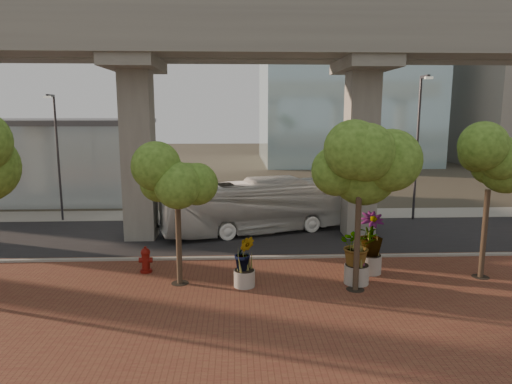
{
  "coord_description": "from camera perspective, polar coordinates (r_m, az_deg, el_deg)",
  "views": [
    {
      "loc": [
        -0.79,
        -22.59,
        6.83
      ],
      "look_at": [
        0.22,
        0.5,
        2.8
      ],
      "focal_mm": 32.0,
      "sensor_mm": 36.0,
      "label": 1
    }
  ],
  "objects": [
    {
      "name": "station_pavilion",
      "position": [
        43.26,
        -28.93,
        3.87
      ],
      "size": [
        23.0,
        13.0,
        6.3
      ],
      "color": "silver",
      "rests_on": "ground"
    },
    {
      "name": "ground",
      "position": [
        23.61,
        -0.48,
        -6.92
      ],
      "size": [
        160.0,
        160.0,
        0.0
      ],
      "primitive_type": "plane",
      "color": "#3B362B",
      "rests_on": "ground"
    },
    {
      "name": "asphalt_road",
      "position": [
        25.53,
        -0.64,
        -5.58
      ],
      "size": [
        90.0,
        8.0,
        0.04
      ],
      "primitive_type": "cube",
      "color": "black",
      "rests_on": "ground"
    },
    {
      "name": "streetlamp_west",
      "position": [
        30.98,
        -23.63,
        4.94
      ],
      "size": [
        0.39,
        1.14,
        7.87
      ],
      "color": "#2F2E34",
      "rests_on": "ground"
    },
    {
      "name": "brick_plaza",
      "position": [
        16.11,
        0.56,
        -15.07
      ],
      "size": [
        70.0,
        13.0,
        0.06
      ],
      "primitive_type": "cube",
      "color": "brown",
      "rests_on": "ground"
    },
    {
      "name": "transit_bus",
      "position": [
        26.1,
        0.18,
        -1.82
      ],
      "size": [
        11.27,
        5.65,
        3.06
      ],
      "primitive_type": "imported",
      "rotation": [
        0.0,
        0.0,
        1.86
      ],
      "color": "silver",
      "rests_on": "ground"
    },
    {
      "name": "transit_viaduct",
      "position": [
        24.6,
        -0.68,
        10.96
      ],
      "size": [
        72.0,
        5.6,
        12.4
      ],
      "color": "gray",
      "rests_on": "ground"
    },
    {
      "name": "curb_strip",
      "position": [
        21.68,
        -0.3,
        -8.25
      ],
      "size": [
        70.0,
        0.25,
        0.16
      ],
      "primitive_type": "cube",
      "color": "gray",
      "rests_on": "ground"
    },
    {
      "name": "planter_front",
      "position": [
        18.66,
        12.57,
        -6.87
      ],
      "size": [
        2.19,
        2.19,
        2.41
      ],
      "color": "#A09B90",
      "rests_on": "ground"
    },
    {
      "name": "street_tree_far_east",
      "position": [
        20.53,
        27.23,
        2.94
      ],
      "size": [
        3.4,
        3.4,
        6.25
      ],
      "color": "#4F3C2D",
      "rests_on": "ground"
    },
    {
      "name": "far_sidewalk",
      "position": [
        30.86,
        -0.98,
        -2.84
      ],
      "size": [
        90.0,
        3.0,
        0.06
      ],
      "primitive_type": "cube",
      "color": "gray",
      "rests_on": "ground"
    },
    {
      "name": "street_tree_near_west",
      "position": [
        17.89,
        -9.86,
        1.47
      ],
      "size": [
        3.05,
        3.05,
        5.61
      ],
      "color": "#4F3C2D",
      "rests_on": "ground"
    },
    {
      "name": "streetlamp_east",
      "position": [
        30.41,
        19.64,
        6.36
      ],
      "size": [
        0.45,
        1.31,
        9.01
      ],
      "color": "#2E2D32",
      "rests_on": "ground"
    },
    {
      "name": "planter_right",
      "position": [
        19.97,
        14.12,
        -5.43
      ],
      "size": [
        2.47,
        2.47,
        2.64
      ],
      "color": "gray",
      "rests_on": "ground"
    },
    {
      "name": "planter_left",
      "position": [
        18.01,
        -1.48,
        -7.97
      ],
      "size": [
        1.87,
        1.87,
        2.05
      ],
      "color": "#ABA29A",
      "rests_on": "ground"
    },
    {
      "name": "fire_hydrant",
      "position": [
        20.31,
        -13.62,
        -8.25
      ],
      "size": [
        0.57,
        0.51,
        1.13
      ],
      "color": "#67100B",
      "rests_on": "ground"
    },
    {
      "name": "street_tree_near_east",
      "position": [
        17.27,
        12.95,
        4.55
      ],
      "size": [
        4.27,
        4.27,
        7.2
      ],
      "color": "#4F3C2D",
      "rests_on": "ground"
    }
  ]
}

